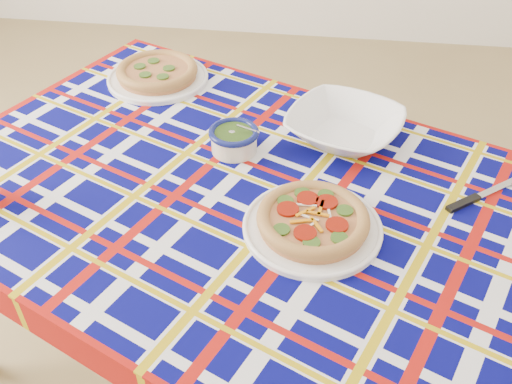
% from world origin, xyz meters
% --- Properties ---
extents(floor, '(4.00, 4.00, 0.00)m').
position_xyz_m(floor, '(0.00, 0.00, 0.00)').
color(floor, olive).
rests_on(floor, ground).
extents(dining_table, '(1.68, 1.40, 0.67)m').
position_xyz_m(dining_table, '(0.44, -0.33, 0.61)').
color(dining_table, brown).
rests_on(dining_table, floor).
extents(tablecloth, '(1.72, 1.44, 0.10)m').
position_xyz_m(tablecloth, '(0.44, -0.33, 0.63)').
color(tablecloth, '#040555').
rests_on(tablecloth, dining_table).
extents(main_focaccia_plate, '(0.38, 0.38, 0.05)m').
position_xyz_m(main_focaccia_plate, '(0.56, -0.42, 0.71)').
color(main_focaccia_plate, '#B26F3F').
rests_on(main_focaccia_plate, tablecloth).
extents(pesto_bowl, '(0.16, 0.16, 0.07)m').
position_xyz_m(pesto_bowl, '(0.37, -0.17, 0.71)').
color(pesto_bowl, '#1E360E').
rests_on(pesto_bowl, tablecloth).
extents(serving_bowl, '(0.34, 0.34, 0.06)m').
position_xyz_m(serving_bowl, '(0.62, -0.08, 0.71)').
color(serving_bowl, white).
rests_on(serving_bowl, tablecloth).
extents(second_focaccia_plate, '(0.39, 0.39, 0.05)m').
position_xyz_m(second_focaccia_plate, '(0.10, 0.13, 0.70)').
color(second_focaccia_plate, '#B26F3F').
rests_on(second_focaccia_plate, tablecloth).
extents(table_knife, '(0.18, 0.15, 0.01)m').
position_xyz_m(table_knife, '(0.94, -0.24, 0.68)').
color(table_knife, silver).
rests_on(table_knife, tablecloth).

